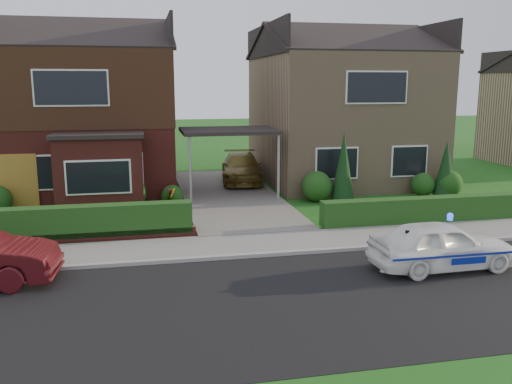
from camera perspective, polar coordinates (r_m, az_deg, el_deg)
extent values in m
plane|color=#165015|center=(11.91, 5.82, -11.22)|extent=(120.00, 120.00, 0.00)
cube|color=black|center=(11.91, 5.82, -11.22)|extent=(60.00, 6.00, 0.02)
cube|color=#9E9993|center=(14.64, 2.19, -6.55)|extent=(60.00, 0.16, 0.12)
cube|color=slate|center=(15.62, 1.25, -5.42)|extent=(60.00, 2.00, 0.10)
cube|color=#666059|center=(22.19, -2.80, -0.34)|extent=(3.80, 12.00, 0.12)
cube|color=maroon|center=(24.63, -17.57, 6.98)|extent=(7.20, 8.00, 5.80)
cube|color=white|center=(21.06, -22.64, 1.86)|extent=(1.80, 0.08, 1.30)
cube|color=white|center=(20.69, -13.99, 2.25)|extent=(1.60, 0.08, 1.30)
cube|color=white|center=(20.57, -18.88, 10.33)|extent=(2.60, 0.08, 1.30)
cube|color=black|center=(24.57, -17.78, 10.35)|extent=(7.26, 8.06, 2.90)
cube|color=maroon|center=(20.07, -16.10, 1.72)|extent=(3.00, 1.40, 2.70)
cube|color=black|center=(19.89, -16.33, 5.75)|extent=(3.20, 1.60, 0.14)
cube|color=tan|center=(26.19, 8.80, 7.61)|extent=(7.20, 8.00, 5.80)
cube|color=white|center=(22.04, 8.49, 3.01)|extent=(1.80, 0.08, 1.30)
cube|color=white|center=(23.33, 15.82, 3.16)|extent=(1.60, 0.08, 1.30)
cube|color=white|center=(22.42, 12.59, 10.70)|extent=(2.60, 0.08, 1.30)
cube|color=black|center=(21.81, -2.87, 6.47)|extent=(3.80, 3.00, 0.14)
cylinder|color=gray|center=(20.38, -6.94, 2.23)|extent=(0.10, 0.10, 2.70)
cylinder|color=gray|center=(20.95, 2.37, 2.55)|extent=(0.10, 0.10, 2.70)
cube|color=olive|center=(21.27, -24.86, 0.81)|extent=(2.20, 0.10, 2.10)
cube|color=maroon|center=(16.53, -19.82, -4.70)|extent=(7.70, 0.25, 0.36)
cube|color=#113613|center=(16.72, -19.71, -5.15)|extent=(7.50, 0.55, 0.90)
cube|color=#113613|center=(18.86, 17.80, -3.18)|extent=(7.50, 0.55, 0.80)
sphere|color=#113613|center=(20.15, -13.34, -0.10)|extent=(1.32, 1.32, 1.32)
sphere|color=#113613|center=(20.50, -8.82, -0.41)|extent=(0.84, 0.84, 0.84)
sphere|color=#113613|center=(21.30, 6.40, 0.59)|extent=(1.20, 1.20, 1.20)
sphere|color=#113613|center=(23.25, 17.15, 0.76)|extent=(0.96, 0.96, 0.96)
sphere|color=#113613|center=(23.49, 19.65, 0.85)|extent=(1.08, 1.08, 1.08)
cone|color=black|center=(21.33, 9.17, 2.44)|extent=(0.90, 0.90, 2.60)
cone|color=black|center=(23.30, 19.32, 2.19)|extent=(0.90, 0.90, 2.20)
imported|color=white|center=(14.24, 18.96, -5.37)|extent=(1.53, 3.63, 1.23)
sphere|color=#193FF2|center=(14.16, 19.76, -2.61)|extent=(0.17, 0.17, 0.17)
cube|color=navy|center=(13.67, 20.50, -6.39)|extent=(3.31, 0.02, 0.05)
cube|color=navy|center=(14.86, 17.51, -4.78)|extent=(3.31, 0.02, 0.05)
ellipsoid|color=black|center=(13.61, 15.58, -4.81)|extent=(0.22, 0.17, 0.21)
sphere|color=white|center=(13.56, 15.75, -4.91)|extent=(0.11, 0.11, 0.11)
sphere|color=black|center=(13.56, 15.72, -4.25)|extent=(0.13, 0.13, 0.13)
cone|color=black|center=(13.53, 15.55, -3.99)|extent=(0.04, 0.04, 0.05)
cone|color=black|center=(13.57, 15.89, -3.96)|extent=(0.04, 0.04, 0.05)
imported|color=brown|center=(24.84, -1.53, 2.56)|extent=(2.35, 4.58, 1.27)
imported|color=gray|center=(19.92, -9.01, -0.80)|extent=(0.58, 0.57, 0.82)
imported|color=gray|center=(19.91, -9.01, -0.76)|extent=(0.50, 0.50, 0.85)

